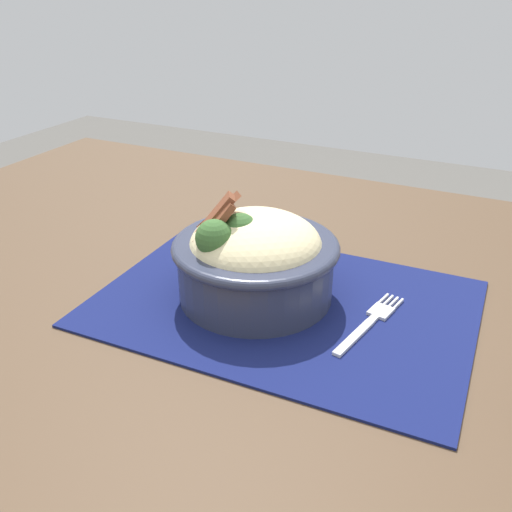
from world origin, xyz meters
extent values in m
cube|color=#4C3826|center=(0.00, 0.00, 0.72)|extent=(1.35, 0.89, 0.03)
cylinder|color=#412F20|center=(-0.61, 0.39, 0.35)|extent=(0.04, 0.04, 0.70)
cube|color=#11194C|center=(0.00, 0.00, 0.73)|extent=(0.42, 0.30, 0.00)
cylinder|color=#2D3347|center=(-0.04, 0.00, 0.77)|extent=(0.17, 0.17, 0.07)
torus|color=#2D3347|center=(-0.04, 0.00, 0.79)|extent=(0.19, 0.19, 0.01)
ellipsoid|color=beige|center=(-0.04, 0.00, 0.79)|extent=(0.20, 0.20, 0.07)
sphere|color=#355E2B|center=(-0.05, -0.01, 0.82)|extent=(0.04, 0.04, 0.04)
sphere|color=#355E2B|center=(-0.06, -0.04, 0.82)|extent=(0.04, 0.04, 0.04)
cylinder|color=orange|center=(-0.01, 0.00, 0.81)|extent=(0.01, 0.03, 0.01)
cylinder|color=orange|center=(-0.02, 0.02, 0.81)|extent=(0.02, 0.03, 0.01)
cube|color=brown|center=(-0.08, 0.00, 0.83)|extent=(0.05, 0.02, 0.05)
cube|color=brown|center=(-0.08, -0.01, 0.82)|extent=(0.04, 0.03, 0.04)
cube|color=brown|center=(-0.07, -0.02, 0.83)|extent=(0.05, 0.04, 0.05)
cube|color=brown|center=(-0.07, -0.03, 0.83)|extent=(0.05, 0.04, 0.05)
cube|color=silver|center=(0.09, -0.03, 0.73)|extent=(0.02, 0.07, 0.00)
cube|color=silver|center=(0.10, 0.01, 0.73)|extent=(0.01, 0.01, 0.00)
cube|color=silver|center=(0.10, 0.03, 0.73)|extent=(0.03, 0.03, 0.00)
cube|color=silver|center=(0.12, 0.05, 0.73)|extent=(0.01, 0.02, 0.00)
cube|color=silver|center=(0.11, 0.05, 0.73)|extent=(0.01, 0.02, 0.00)
cube|color=silver|center=(0.11, 0.05, 0.73)|extent=(0.01, 0.02, 0.00)
cube|color=silver|center=(0.10, 0.05, 0.73)|extent=(0.01, 0.02, 0.00)
camera|label=1|loc=(0.21, -0.50, 1.07)|focal=39.59mm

